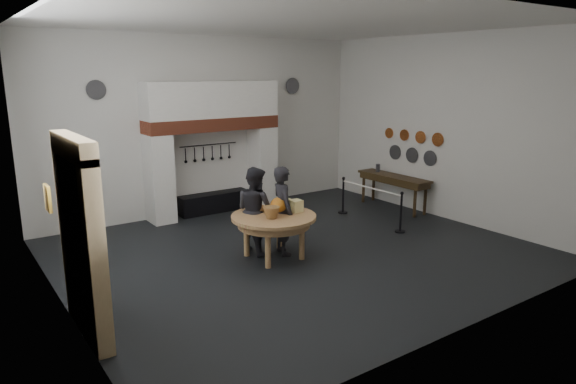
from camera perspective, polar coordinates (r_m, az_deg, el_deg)
floor at (r=10.62m, az=1.04°, el=-6.59°), size 9.00×8.00×0.02m
ceiling at (r=10.02m, az=1.15°, el=18.37°), size 9.00×8.00×0.02m
wall_back at (r=13.50m, az=-9.05°, el=7.35°), size 9.00×0.02×4.50m
wall_front at (r=7.29m, az=19.98°, el=1.68°), size 9.00×0.02×4.50m
wall_left at (r=8.30m, az=-24.92°, el=2.57°), size 0.02×8.00×4.50m
wall_right at (r=13.23m, az=17.16°, el=6.80°), size 0.02×8.00×4.50m
chimney_pier_left at (r=12.78m, az=-14.10°, el=1.44°), size 0.55×0.70×2.15m
chimney_pier_right at (r=14.07m, az=-2.84°, el=2.90°), size 0.55×0.70×2.15m
hearth_brick_band at (r=13.18m, az=-8.38°, el=7.49°), size 3.50×0.72×0.32m
chimney_hood at (r=13.13m, az=-8.47°, el=10.14°), size 3.50×0.70×0.90m
iron_range at (r=13.60m, az=-8.22°, el=-1.15°), size 1.90×0.45×0.50m
utensil_rail at (r=13.48m, az=-8.82°, el=5.21°), size 1.60×0.02×0.02m
door_recess at (r=7.59m, az=-22.55°, el=-5.94°), size 0.04×1.10×2.50m
door_jamb_near at (r=6.94m, az=-20.54°, el=-7.10°), size 0.22×0.30×2.60m
door_jamb_far at (r=8.24m, az=-23.07°, el=-4.12°), size 0.22×0.30×2.60m
door_lintel at (r=7.29m, az=-22.83°, el=4.63°), size 0.22×1.70×0.30m
wall_plaque at (r=9.21m, az=-25.14°, el=-0.64°), size 0.05×0.34×0.44m
work_table at (r=10.03m, az=-1.59°, el=-2.77°), size 1.99×1.99×0.07m
pumpkin at (r=10.16m, az=-0.97°, el=-1.44°), size 0.36×0.36×0.31m
cheese_block_big at (r=10.22m, az=0.89°, el=-1.55°), size 0.22×0.22×0.24m
cheese_block_small at (r=10.45m, az=-0.16°, el=-1.33°), size 0.18×0.18×0.20m
wicker_basket at (r=9.79m, az=-1.85°, el=-2.30°), size 0.38×0.38×0.22m
bread_loaf at (r=10.23m, az=-3.15°, el=-1.87°), size 0.31×0.18×0.13m
visitor_near at (r=10.23m, az=-0.56°, el=-2.08°), size 0.57×0.74×1.80m
visitor_far at (r=10.35m, az=-3.65°, el=-2.02°), size 0.80×0.96×1.77m
side_table at (r=13.95m, az=11.67°, el=1.69°), size 0.55×2.20×0.06m
pewter_jug at (r=14.33m, az=9.96°, el=2.64°), size 0.12×0.12×0.22m
copper_pan_a at (r=13.35m, az=16.29°, el=5.62°), size 0.03×0.34×0.34m
copper_pan_b at (r=13.70m, az=14.50°, el=5.91°), size 0.03×0.32×0.32m
copper_pan_c at (r=14.06m, az=12.80°, el=6.19°), size 0.03×0.30×0.30m
copper_pan_d at (r=14.43m, az=11.18°, el=6.44°), size 0.03×0.28×0.28m
pewter_plate_left at (r=13.55m, az=15.50°, el=3.64°), size 0.03×0.40×0.40m
pewter_plate_mid at (r=13.93m, az=13.60°, el=4.00°), size 0.03×0.40×0.40m
pewter_plate_right at (r=14.33m, az=11.81°, el=4.35°), size 0.03×0.40×0.40m
pewter_plate_back_left at (r=12.45m, az=-20.54°, el=10.58°), size 0.44×0.03×0.44m
pewter_plate_back_right at (r=14.78m, az=0.50°, el=11.71°), size 0.44×0.03×0.44m
barrier_post_near at (r=11.99m, az=12.44°, el=-2.32°), size 0.05×0.05×0.90m
barrier_post_far at (r=13.37m, az=6.15°, el=-0.46°), size 0.05×0.05×0.90m
barrier_rope at (r=12.56m, az=9.19°, el=0.43°), size 0.04×2.00×0.04m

